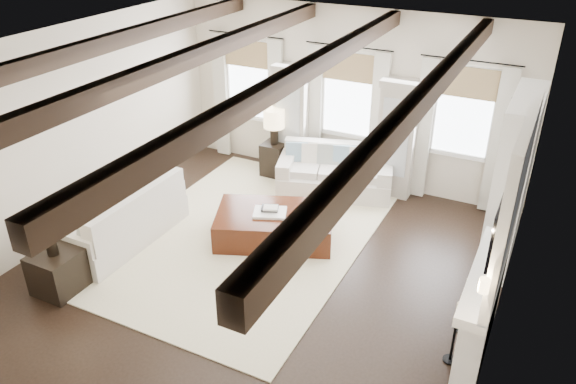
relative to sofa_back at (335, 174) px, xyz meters
The scene contains 15 objects.
ground 3.13m from the sofa_back, 90.86° to the right, with size 7.50×7.50×0.00m, color black.
room_shell 2.79m from the sofa_back, 72.47° to the right, with size 6.54×7.54×3.22m.
area_rug 2.21m from the sofa_back, 107.58° to the right, with size 3.58×5.04×0.02m, color beige.
sofa_back is the anchor object (origin of this frame).
sofa_left 3.79m from the sofa_back, 126.99° to the right, with size 0.98×2.15×0.92m.
ottoman 1.94m from the sofa_back, 97.00° to the right, with size 1.79×1.12×0.47m, color black.
tray 2.00m from the sofa_back, 98.03° to the right, with size 0.50×0.38×0.04m, color white.
book_lower 1.95m from the sofa_back, 99.23° to the right, with size 0.26×0.20×0.04m, color #262628.
book_upper 1.99m from the sofa_back, 98.02° to the right, with size 0.22×0.17×0.03m, color beige.
side_table_front 4.95m from the sofa_back, 117.15° to the right, with size 0.59×0.59×0.59m, color black.
lamp_front 5.00m from the sofa_back, 117.15° to the right, with size 0.39×0.39×0.67m.
side_table_back 1.31m from the sofa_back, behind, with size 0.44×0.44×0.66m, color black.
lamp_back 1.52m from the sofa_back, behind, with size 0.40×0.40×0.68m.
candlestick_near 4.39m from the sofa_back, 49.48° to the right, with size 0.17×0.17×0.85m.
candlestick_far 3.97m from the sofa_back, 44.00° to the right, with size 0.16×0.16×0.79m.
Camera 1 is at (3.39, -5.45, 4.86)m, focal length 35.00 mm.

